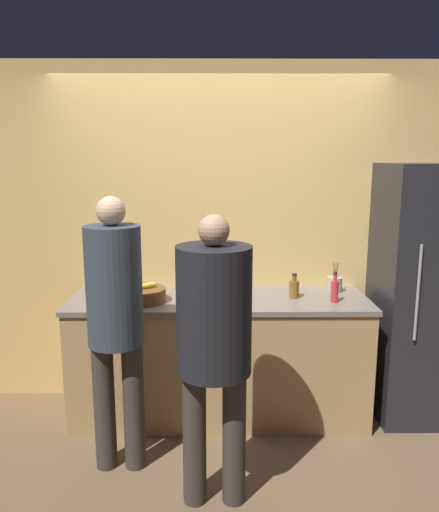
% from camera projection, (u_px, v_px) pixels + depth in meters
% --- Properties ---
extents(ground_plane, '(14.00, 14.00, 0.00)m').
position_uv_depth(ground_plane, '(220.00, 441.00, 3.40)').
color(ground_plane, brown).
extents(wall_back, '(5.20, 0.06, 2.60)m').
position_uv_depth(wall_back, '(219.00, 236.00, 3.88)').
color(wall_back, '#E0B266').
rests_on(wall_back, ground_plane).
extents(counter, '(2.14, 0.73, 0.91)m').
position_uv_depth(counter, '(219.00, 356.00, 3.70)').
color(counter, tan).
rests_on(counter, ground_plane).
extents(refrigerator, '(0.75, 0.67, 1.86)m').
position_uv_depth(refrigerator, '(429.00, 293.00, 3.63)').
color(refrigerator, '#232328').
rests_on(refrigerator, ground_plane).
extents(person_left, '(0.33, 0.33, 1.69)m').
position_uv_depth(person_left, '(115.00, 314.00, 2.94)').
color(person_left, '#38332D').
rests_on(person_left, ground_plane).
extents(person_center, '(0.40, 0.40, 1.62)m').
position_uv_depth(person_center, '(214.00, 333.00, 2.62)').
color(person_center, '#38332D').
rests_on(person_center, ground_plane).
extents(fruit_bowl, '(0.34, 0.34, 0.14)m').
position_uv_depth(fruit_bowl, '(142.00, 295.00, 3.49)').
color(fruit_bowl, brown).
rests_on(fruit_bowl, counter).
extents(utensil_crock, '(0.11, 0.11, 0.23)m').
position_uv_depth(utensil_crock, '(334.00, 284.00, 3.75)').
color(utensil_crock, '#ADA393').
rests_on(utensil_crock, counter).
extents(bottle_amber, '(0.07, 0.07, 0.18)m').
position_uv_depth(bottle_amber, '(294.00, 288.00, 3.58)').
color(bottle_amber, brown).
rests_on(bottle_amber, counter).
extents(bottle_red, '(0.05, 0.05, 0.22)m').
position_uv_depth(bottle_red, '(335.00, 290.00, 3.47)').
color(bottle_red, red).
rests_on(bottle_red, counter).
extents(cup_white, '(0.09, 0.09, 0.10)m').
position_uv_depth(cup_white, '(207.00, 295.00, 3.49)').
color(cup_white, white).
rests_on(cup_white, counter).
extents(cup_red, '(0.07, 0.07, 0.10)m').
position_uv_depth(cup_red, '(195.00, 286.00, 3.73)').
color(cup_red, '#A33D33').
rests_on(cup_red, counter).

